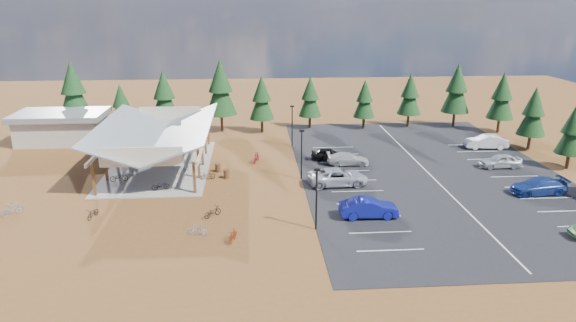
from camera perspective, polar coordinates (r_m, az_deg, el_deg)
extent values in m
plane|color=brown|center=(50.27, -3.97, -2.88)|extent=(140.00, 140.00, 0.00)
cube|color=black|center=(56.18, 15.23, -1.21)|extent=(27.00, 44.00, 0.04)
cube|color=gray|center=(57.76, -13.98, -0.56)|extent=(10.60, 18.60, 0.10)
cube|color=brown|center=(50.60, -20.78, -1.98)|extent=(0.25, 0.25, 3.00)
cube|color=brown|center=(54.42, -19.59, -0.50)|extent=(0.25, 0.25, 3.00)
cube|color=brown|center=(58.29, -18.55, 0.79)|extent=(0.25, 0.25, 3.00)
cube|color=brown|center=(62.20, -17.65, 1.92)|extent=(0.25, 0.25, 3.00)
cube|color=brown|center=(66.15, -16.85, 2.91)|extent=(0.25, 0.25, 3.00)
cube|color=brown|center=(48.72, -10.37, -1.82)|extent=(0.25, 0.25, 3.00)
cube|color=brown|center=(52.68, -9.91, -0.29)|extent=(0.25, 0.25, 3.00)
cube|color=brown|center=(56.67, -9.52, 1.02)|extent=(0.25, 0.25, 3.00)
cube|color=brown|center=(60.69, -9.17, 2.16)|extent=(0.25, 0.25, 3.00)
cube|color=brown|center=(64.73, -8.87, 3.16)|extent=(0.25, 0.25, 3.00)
cube|color=beige|center=(58.00, -19.08, 2.20)|extent=(0.22, 18.00, 0.35)
cube|color=beige|center=(56.23, -9.19, 2.49)|extent=(0.22, 18.00, 0.35)
cube|color=slate|center=(57.26, -17.14, 3.13)|extent=(5.85, 19.40, 2.13)
cube|color=slate|center=(56.23, -11.37, 3.32)|extent=(5.85, 19.40, 2.13)
cube|color=beige|center=(48.19, -16.03, 0.43)|extent=(7.50, 0.15, 1.80)
cube|color=beige|center=(65.34, -12.97, 5.12)|extent=(7.50, 0.15, 1.80)
cube|color=#ADA593|center=(71.22, -23.81, 3.18)|extent=(10.00, 6.00, 3.20)
cube|color=slate|center=(70.81, -24.01, 4.70)|extent=(11.00, 7.00, 0.70)
cylinder|color=black|center=(40.35, 3.17, -4.38)|extent=(0.14, 0.14, 5.00)
cube|color=black|center=(39.46, 3.23, -0.94)|extent=(0.50, 0.25, 0.18)
cylinder|color=black|center=(51.59, 1.51, 0.63)|extent=(0.14, 0.14, 5.00)
cube|color=black|center=(50.90, 1.54, 3.38)|extent=(0.50, 0.25, 0.18)
cylinder|color=black|center=(63.11, 0.46, 3.84)|extent=(0.14, 0.14, 5.00)
cube|color=black|center=(62.55, 0.46, 6.10)|extent=(0.50, 0.25, 0.18)
cylinder|color=#4A2D1A|center=(52.71, -6.87, -1.46)|extent=(0.60, 0.60, 0.90)
cylinder|color=#4A2D1A|center=(54.75, -7.77, -0.76)|extent=(0.60, 0.60, 0.90)
cylinder|color=#382314|center=(75.31, -22.33, 3.76)|extent=(0.36, 0.36, 2.37)
cone|color=#143313|center=(74.53, -22.69, 6.77)|extent=(4.18, 4.18, 5.70)
cone|color=#143313|center=(74.17, -22.91, 8.57)|extent=(3.23, 3.23, 4.27)
cylinder|color=#382314|center=(72.42, -17.80, 3.45)|extent=(0.36, 0.36, 1.67)
cone|color=#143313|center=(71.82, -18.01, 5.64)|extent=(2.94, 2.94, 4.01)
cone|color=#143313|center=(71.51, -18.14, 6.95)|extent=(2.27, 2.27, 3.01)
cylinder|color=#382314|center=(71.57, -13.37, 3.83)|extent=(0.36, 0.36, 2.09)
cone|color=#143313|center=(70.83, -13.57, 6.61)|extent=(3.67, 3.67, 5.01)
cone|color=#143313|center=(70.48, -13.69, 8.28)|extent=(2.84, 2.84, 3.76)
cylinder|color=#382314|center=(71.33, -7.36, 4.25)|extent=(0.36, 0.36, 2.40)
cone|color=#143313|center=(70.50, -7.49, 7.47)|extent=(4.22, 4.22, 5.76)
cone|color=#143313|center=(70.11, -7.57, 9.40)|extent=(3.26, 3.26, 4.32)
cylinder|color=#382314|center=(70.30, -2.90, 3.96)|extent=(0.36, 0.36, 1.90)
cone|color=#143313|center=(69.60, -2.94, 6.54)|extent=(3.34, 3.34, 4.55)
cone|color=#143313|center=(69.26, -2.97, 8.08)|extent=(2.58, 2.58, 3.41)
cylinder|color=#382314|center=(72.45, 2.43, 4.35)|extent=(0.36, 0.36, 1.80)
cone|color=#143313|center=(71.80, 2.46, 6.73)|extent=(3.17, 3.17, 4.33)
cone|color=#143313|center=(71.48, 2.48, 8.15)|extent=(2.45, 2.45, 3.25)
cylinder|color=#382314|center=(72.98, 8.39, 4.23)|extent=(0.36, 0.36, 1.70)
cone|color=#143313|center=(72.37, 8.49, 6.45)|extent=(2.99, 2.99, 4.07)
cone|color=#143313|center=(72.06, 8.55, 7.77)|extent=(2.31, 2.31, 3.05)
cylinder|color=#382314|center=(75.25, 13.19, 4.43)|extent=(0.36, 0.36, 1.88)
cone|color=#143313|center=(74.61, 13.36, 6.81)|extent=(3.31, 3.31, 4.51)
cone|color=#143313|center=(74.29, 13.46, 8.24)|extent=(2.55, 2.55, 3.38)
cylinder|color=#382314|center=(76.90, 17.92, 4.44)|extent=(0.36, 0.36, 2.20)
cone|color=#143313|center=(76.18, 18.19, 7.18)|extent=(3.88, 3.88, 5.29)
cone|color=#143313|center=(75.84, 18.35, 8.81)|extent=(3.00, 3.00, 3.97)
cylinder|color=#382314|center=(62.86, 28.63, 0.01)|extent=(0.36, 0.36, 1.73)
cone|color=#143313|center=(62.13, 29.03, 2.60)|extent=(3.05, 3.05, 4.16)
cone|color=#143313|center=(61.77, 29.27, 4.15)|extent=(2.36, 2.36, 3.12)
cylinder|color=#382314|center=(68.60, 25.20, 1.91)|extent=(0.36, 0.36, 1.88)
cone|color=#143313|center=(67.89, 25.56, 4.50)|extent=(3.31, 3.31, 4.51)
cone|color=#143313|center=(67.54, 25.77, 6.05)|extent=(2.56, 2.56, 3.38)
cylinder|color=#382314|center=(75.71, 22.32, 3.69)|extent=(0.36, 0.36, 2.02)
cone|color=#143313|center=(75.03, 22.62, 6.23)|extent=(3.55, 3.55, 4.84)
cone|color=#143313|center=(74.70, 22.81, 7.74)|extent=(2.74, 2.74, 3.63)
imported|color=black|center=(53.89, -18.28, -1.71)|extent=(1.82, 0.92, 0.92)
imported|color=#9D9FA7|center=(56.40, -17.40, -0.75)|extent=(1.63, 0.95, 0.94)
imported|color=navy|center=(59.25, -14.53, 0.38)|extent=(1.87, 0.93, 0.94)
imported|color=maroon|center=(63.03, -15.33, 1.34)|extent=(1.56, 0.86, 0.90)
imported|color=black|center=(50.43, -13.98, -2.66)|extent=(1.79, 0.96, 0.89)
imported|color=gray|center=(55.47, -11.79, -0.59)|extent=(1.60, 0.53, 0.95)
imported|color=navy|center=(59.00, -12.50, 0.46)|extent=(1.79, 0.68, 0.93)
imported|color=maroon|center=(64.35, -10.08, 2.08)|extent=(1.72, 0.99, 1.00)
imported|color=black|center=(46.13, -20.85, -5.44)|extent=(0.93, 1.72, 0.86)
imported|color=gray|center=(49.45, -28.29, -4.74)|extent=(1.70, 1.67, 1.12)
imported|color=maroon|center=(39.41, -6.13, -8.23)|extent=(0.93, 1.68, 0.97)
imported|color=black|center=(43.79, -8.38, -5.61)|extent=(1.68, 1.64, 0.92)
imported|color=#A0A2A8|center=(40.67, -9.94, -7.58)|extent=(1.60, 0.82, 0.92)
imported|color=maroon|center=(57.40, -3.53, 0.36)|extent=(1.09, 1.92, 1.11)
imported|color=black|center=(52.62, -8.89, -1.63)|extent=(1.65, 1.16, 0.82)
imported|color=navy|center=(43.61, 8.97, -5.18)|extent=(4.95, 1.78, 1.62)
imported|color=#A8AAB1|center=(50.54, 5.56, -1.77)|extent=(6.05, 3.03, 1.64)
imported|color=#B3B3B3|center=(56.79, 6.68, 0.24)|extent=(4.72, 2.23, 1.33)
imported|color=black|center=(58.28, 4.54, 0.77)|extent=(4.09, 1.90, 1.35)
imported|color=navy|center=(53.48, 26.05, -2.53)|extent=(5.35, 2.45, 1.52)
imported|color=#A8ADB1|center=(60.02, 22.51, 0.02)|extent=(4.42, 1.80, 1.50)
imported|color=white|center=(67.02, 21.13, 2.01)|extent=(5.22, 2.33, 1.66)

